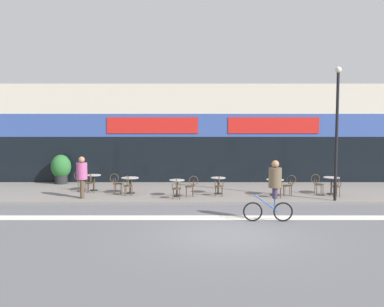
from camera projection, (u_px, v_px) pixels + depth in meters
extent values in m
plane|color=#5B5B60|center=(229.00, 234.00, 13.74)|extent=(120.00, 120.00, 0.00)
cube|color=slate|center=(217.00, 192.00, 20.96)|extent=(40.00, 5.50, 0.12)
cube|color=beige|center=(213.00, 133.00, 25.48)|extent=(40.00, 4.00, 5.29)
cube|color=black|center=(214.00, 160.00, 23.63)|extent=(38.80, 0.10, 2.40)
cube|color=#334C93|center=(215.00, 125.00, 23.50)|extent=(39.20, 0.14, 1.20)
cube|color=red|center=(154.00, 125.00, 23.44)|extent=(4.75, 0.08, 0.84)
cube|color=red|center=(275.00, 125.00, 23.41)|extent=(4.75, 0.08, 0.84)
cube|color=silver|center=(224.00, 218.00, 15.95)|extent=(36.00, 0.70, 0.01)
cylinder|color=black|center=(96.00, 190.00, 21.05)|extent=(0.37, 0.37, 0.02)
cylinder|color=black|center=(96.00, 183.00, 21.03)|extent=(0.07, 0.07, 0.72)
cylinder|color=#ADA8A3|center=(95.00, 175.00, 20.99)|extent=(0.68, 0.68, 0.02)
cylinder|color=black|center=(132.00, 193.00, 20.29)|extent=(0.43, 0.43, 0.02)
cylinder|color=black|center=(132.00, 186.00, 20.26)|extent=(0.07, 0.07, 0.69)
cylinder|color=#ADA8A3|center=(132.00, 178.00, 20.23)|extent=(0.78, 0.78, 0.02)
cylinder|color=black|center=(179.00, 196.00, 19.50)|extent=(0.37, 0.37, 0.02)
cylinder|color=black|center=(179.00, 188.00, 19.48)|extent=(0.07, 0.07, 0.70)
cylinder|color=#ADA8A3|center=(179.00, 180.00, 19.45)|extent=(0.66, 0.66, 0.02)
cylinder|color=black|center=(220.00, 194.00, 20.15)|extent=(0.36, 0.36, 0.02)
cylinder|color=black|center=(220.00, 186.00, 20.12)|extent=(0.07, 0.07, 0.71)
cylinder|color=#ADA8A3|center=(220.00, 178.00, 20.09)|extent=(0.66, 0.66, 0.02)
cylinder|color=black|center=(277.00, 195.00, 19.73)|extent=(0.42, 0.42, 0.02)
cylinder|color=black|center=(277.00, 188.00, 19.70)|extent=(0.07, 0.07, 0.69)
cylinder|color=#ADA8A3|center=(277.00, 180.00, 19.67)|extent=(0.76, 0.76, 0.02)
cylinder|color=black|center=(333.00, 194.00, 20.04)|extent=(0.39, 0.39, 0.02)
cylinder|color=black|center=(333.00, 186.00, 20.01)|extent=(0.07, 0.07, 0.74)
cylinder|color=#ADA8A3|center=(333.00, 178.00, 19.98)|extent=(0.71, 0.71, 0.02)
cylinder|color=#4C3823|center=(93.00, 183.00, 20.47)|extent=(0.45, 0.45, 0.03)
cylinder|color=#4C3823|center=(90.00, 188.00, 20.61)|extent=(0.03, 0.03, 0.42)
cylinder|color=#4C3823|center=(96.00, 187.00, 20.65)|extent=(0.03, 0.03, 0.42)
cylinder|color=#4C3823|center=(90.00, 188.00, 20.33)|extent=(0.03, 0.03, 0.42)
cylinder|color=#4C3823|center=(96.00, 188.00, 20.37)|extent=(0.03, 0.03, 0.42)
torus|color=#4C3823|center=(92.00, 178.00, 20.28)|extent=(0.09, 0.41, 0.41)
cylinder|color=#4C3823|center=(89.00, 181.00, 20.27)|extent=(0.03, 0.03, 0.23)
cylinder|color=#4C3823|center=(96.00, 181.00, 20.32)|extent=(0.03, 0.03, 0.23)
cylinder|color=#4C3823|center=(84.00, 181.00, 21.02)|extent=(0.43, 0.43, 0.03)
cylinder|color=#4C3823|center=(88.00, 186.00, 21.17)|extent=(0.03, 0.03, 0.42)
cylinder|color=#4C3823|center=(86.00, 187.00, 20.89)|extent=(0.03, 0.03, 0.42)
cylinder|color=#4C3823|center=(82.00, 186.00, 21.19)|extent=(0.03, 0.03, 0.42)
cylinder|color=#4C3823|center=(80.00, 186.00, 20.91)|extent=(0.03, 0.03, 0.42)
torus|color=#4C3823|center=(80.00, 176.00, 21.01)|extent=(0.41, 0.06, 0.41)
cylinder|color=#4C3823|center=(81.00, 178.00, 21.19)|extent=(0.03, 0.03, 0.23)
cylinder|color=#4C3823|center=(79.00, 179.00, 20.85)|extent=(0.03, 0.03, 0.23)
cylinder|color=#4C3823|center=(130.00, 186.00, 19.71)|extent=(0.42, 0.42, 0.03)
cylinder|color=#4C3823|center=(128.00, 190.00, 19.87)|extent=(0.03, 0.03, 0.42)
cylinder|color=#4C3823|center=(134.00, 190.00, 19.86)|extent=(0.03, 0.03, 0.42)
cylinder|color=#4C3823|center=(126.00, 191.00, 19.59)|extent=(0.03, 0.03, 0.42)
cylinder|color=#4C3823|center=(133.00, 191.00, 19.58)|extent=(0.03, 0.03, 0.42)
torus|color=#4C3823|center=(129.00, 180.00, 19.52)|extent=(0.05, 0.41, 0.41)
cylinder|color=#4C3823|center=(125.00, 183.00, 19.54)|extent=(0.03, 0.03, 0.23)
cylinder|color=#4C3823|center=(133.00, 183.00, 19.52)|extent=(0.03, 0.03, 0.23)
cylinder|color=#4C3823|center=(120.00, 184.00, 20.26)|extent=(0.43, 0.43, 0.03)
cylinder|color=#4C3823|center=(124.00, 188.00, 20.40)|extent=(0.03, 0.03, 0.42)
cylinder|color=#4C3823|center=(122.00, 189.00, 20.12)|extent=(0.03, 0.03, 0.42)
cylinder|color=#4C3823|center=(118.00, 188.00, 20.43)|extent=(0.03, 0.03, 0.42)
cylinder|color=#4C3823|center=(116.00, 189.00, 20.15)|extent=(0.03, 0.03, 0.42)
torus|color=#4C3823|center=(116.00, 178.00, 20.25)|extent=(0.41, 0.06, 0.41)
cylinder|color=#4C3823|center=(117.00, 180.00, 20.43)|extent=(0.03, 0.03, 0.23)
cylinder|color=#4C3823|center=(115.00, 181.00, 20.09)|extent=(0.03, 0.03, 0.23)
cylinder|color=#4C3823|center=(178.00, 189.00, 18.92)|extent=(0.41, 0.41, 0.03)
cylinder|color=#4C3823|center=(175.00, 193.00, 19.08)|extent=(0.03, 0.03, 0.42)
cylinder|color=#4C3823|center=(182.00, 193.00, 19.08)|extent=(0.03, 0.03, 0.42)
cylinder|color=#4C3823|center=(175.00, 194.00, 18.80)|extent=(0.03, 0.03, 0.42)
cylinder|color=#4C3823|center=(181.00, 194.00, 18.80)|extent=(0.03, 0.03, 0.42)
torus|color=#4C3823|center=(178.00, 183.00, 18.73)|extent=(0.03, 0.41, 0.41)
cylinder|color=#4C3823|center=(174.00, 186.00, 18.74)|extent=(0.03, 0.03, 0.23)
cylinder|color=#4C3823|center=(182.00, 186.00, 18.74)|extent=(0.03, 0.03, 0.23)
cylinder|color=#4C3823|center=(191.00, 187.00, 19.47)|extent=(0.42, 0.42, 0.03)
cylinder|color=#4C3823|center=(188.00, 192.00, 19.34)|extent=(0.03, 0.03, 0.42)
cylinder|color=#4C3823|center=(188.00, 191.00, 19.62)|extent=(0.03, 0.03, 0.42)
cylinder|color=#4C3823|center=(195.00, 192.00, 19.35)|extent=(0.03, 0.03, 0.42)
cylinder|color=#4C3823|center=(194.00, 191.00, 19.63)|extent=(0.03, 0.03, 0.42)
torus|color=#4C3823|center=(195.00, 181.00, 19.45)|extent=(0.41, 0.05, 0.41)
cylinder|color=#4C3823|center=(195.00, 184.00, 19.29)|extent=(0.03, 0.03, 0.23)
cylinder|color=#4C3823|center=(195.00, 183.00, 19.63)|extent=(0.03, 0.03, 0.23)
cylinder|color=#4C3823|center=(221.00, 186.00, 19.57)|extent=(0.40, 0.40, 0.03)
cylinder|color=#4C3823|center=(217.00, 191.00, 19.73)|extent=(0.03, 0.03, 0.42)
cylinder|color=#4C3823|center=(224.00, 191.00, 19.73)|extent=(0.03, 0.03, 0.42)
cylinder|color=#4C3823|center=(218.00, 192.00, 19.45)|extent=(0.03, 0.03, 0.42)
cylinder|color=#4C3823|center=(224.00, 192.00, 19.45)|extent=(0.03, 0.03, 0.42)
torus|color=#4C3823|center=(221.00, 181.00, 19.38)|extent=(0.03, 0.41, 0.41)
cylinder|color=#4C3823|center=(217.00, 184.00, 19.39)|extent=(0.03, 0.03, 0.23)
cylinder|color=#4C3823|center=(225.00, 184.00, 19.39)|extent=(0.03, 0.03, 0.23)
cylinder|color=#4C3823|center=(279.00, 188.00, 19.14)|extent=(0.45, 0.45, 0.03)
cylinder|color=#4C3823|center=(275.00, 192.00, 19.32)|extent=(0.03, 0.03, 0.42)
cylinder|color=#4C3823|center=(282.00, 192.00, 19.28)|extent=(0.03, 0.03, 0.42)
cylinder|color=#4C3823|center=(276.00, 193.00, 19.04)|extent=(0.03, 0.03, 0.42)
cylinder|color=#4C3823|center=(283.00, 194.00, 19.01)|extent=(0.03, 0.03, 0.42)
torus|color=#4C3823|center=(279.00, 182.00, 18.95)|extent=(0.08, 0.41, 0.41)
cylinder|color=#4C3823|center=(275.00, 185.00, 18.99)|extent=(0.03, 0.03, 0.23)
cylinder|color=#4C3823|center=(283.00, 185.00, 18.94)|extent=(0.03, 0.03, 0.23)
cylinder|color=#4C3823|center=(289.00, 186.00, 19.69)|extent=(0.41, 0.41, 0.03)
cylinder|color=#4C3823|center=(287.00, 191.00, 19.57)|extent=(0.03, 0.03, 0.42)
cylinder|color=#4C3823|center=(285.00, 190.00, 19.84)|extent=(0.03, 0.03, 0.42)
cylinder|color=#4C3823|center=(293.00, 191.00, 19.57)|extent=(0.03, 0.03, 0.42)
cylinder|color=#4C3823|center=(292.00, 190.00, 19.85)|extent=(0.03, 0.03, 0.42)
torus|color=#4C3823|center=(293.00, 180.00, 19.67)|extent=(0.41, 0.04, 0.41)
cylinder|color=#4C3823|center=(294.00, 183.00, 19.51)|extent=(0.03, 0.03, 0.23)
cylinder|color=#4C3823|center=(292.00, 182.00, 19.85)|extent=(0.03, 0.03, 0.23)
cylinder|color=#4C3823|center=(337.00, 187.00, 19.46)|extent=(0.44, 0.44, 0.03)
cylinder|color=#4C3823|center=(333.00, 191.00, 19.60)|extent=(0.03, 0.03, 0.42)
cylinder|color=#4C3823|center=(339.00, 191.00, 19.63)|extent=(0.03, 0.03, 0.42)
cylinder|color=#4C3823|center=(335.00, 192.00, 19.32)|extent=(0.03, 0.03, 0.42)
cylinder|color=#4C3823|center=(341.00, 192.00, 19.35)|extent=(0.03, 0.03, 0.42)
torus|color=#4C3823|center=(339.00, 181.00, 19.27)|extent=(0.07, 0.41, 0.41)
cylinder|color=#4C3823|center=(335.00, 184.00, 19.26)|extent=(0.03, 0.03, 0.23)
cylinder|color=#4C3823|center=(343.00, 184.00, 19.29)|extent=(0.03, 0.03, 0.23)
cylinder|color=#4C3823|center=(321.00, 185.00, 20.01)|extent=(0.41, 0.41, 0.03)
cylinder|color=#4C3823|center=(323.00, 189.00, 20.17)|extent=(0.03, 0.03, 0.42)
cylinder|color=#4C3823|center=(325.00, 190.00, 19.89)|extent=(0.03, 0.03, 0.42)
cylinder|color=#4C3823|center=(317.00, 189.00, 20.16)|extent=(0.03, 0.03, 0.42)
cylinder|color=#4C3823|center=(319.00, 190.00, 19.88)|extent=(0.03, 0.03, 0.42)
torus|color=#4C3823|center=(317.00, 179.00, 19.98)|extent=(0.41, 0.03, 0.41)
cylinder|color=#4C3823|center=(316.00, 181.00, 20.16)|extent=(0.03, 0.03, 0.23)
cylinder|color=#4C3823|center=(318.00, 182.00, 19.82)|extent=(0.03, 0.03, 0.23)
cylinder|color=#232326|center=(63.00, 179.00, 23.18)|extent=(0.64, 0.64, 0.46)
ellipsoid|color=#28662D|center=(63.00, 166.00, 23.12)|extent=(1.02, 1.02, 1.22)
cylinder|color=black|center=(338.00, 137.00, 18.34)|extent=(0.12, 0.12, 5.27)
sphere|color=beige|center=(340.00, 70.00, 18.11)|extent=(0.26, 0.26, 0.26)
torus|color=black|center=(254.00, 212.00, 15.39)|extent=(0.67, 0.07, 0.67)
torus|color=black|center=(285.00, 212.00, 15.36)|extent=(0.67, 0.07, 0.67)
cylinder|color=#23519E|center=(268.00, 204.00, 15.35)|extent=(0.81, 0.07, 0.60)
cylinder|color=#23519E|center=(276.00, 205.00, 15.35)|extent=(0.04, 0.04, 0.47)
cylinder|color=#23519E|center=(256.00, 195.00, 15.34)|extent=(0.04, 0.48, 0.03)
cylinder|color=#382D47|center=(277.00, 193.00, 15.23)|extent=(0.16, 0.16, 0.37)
cylinder|color=#382D47|center=(276.00, 193.00, 15.40)|extent=(0.16, 0.16, 0.37)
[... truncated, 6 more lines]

